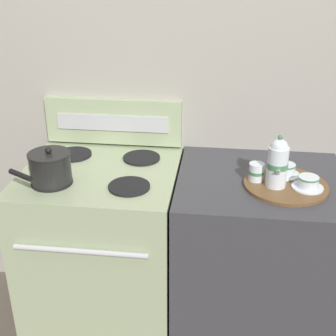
{
  "coord_description": "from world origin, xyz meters",
  "views": [
    {
      "loc": [
        0.17,
        -1.86,
        1.81
      ],
      "look_at": [
        -0.05,
        -0.1,
        0.98
      ],
      "focal_mm": 50.0,
      "sensor_mm": 36.0,
      "label": 1
    }
  ],
  "objects": [
    {
      "name": "control_panel",
      "position": [
        -0.37,
        0.31,
        1.02
      ],
      "size": [
        0.69,
        0.05,
        0.23
      ],
      "color": "#9EAD84",
      "rests_on": "stove"
    },
    {
      "name": "serving_tray",
      "position": [
        0.45,
        -0.06,
        0.9
      ],
      "size": [
        0.35,
        0.35,
        0.01
      ],
      "color": "brown",
      "rests_on": "side_counter"
    },
    {
      "name": "side_counter",
      "position": [
        0.36,
        0.0,
        0.45
      ],
      "size": [
        0.74,
        0.66,
        0.9
      ],
      "color": "#38383D",
      "rests_on": "ground"
    },
    {
      "name": "ground_plane",
      "position": [
        0.0,
        0.0,
        0.0
      ],
      "size": [
        6.0,
        6.0,
        0.0
      ],
      "primitive_type": "plane",
      "color": "brown"
    },
    {
      "name": "wall_back",
      "position": [
        0.0,
        0.36,
        1.1
      ],
      "size": [
        6.0,
        0.05,
        2.2
      ],
      "color": "#9E998E",
      "rests_on": "ground"
    },
    {
      "name": "teapot",
      "position": [
        0.4,
        -0.08,
        1.02
      ],
      "size": [
        0.09,
        0.14,
        0.23
      ],
      "color": "silver",
      "rests_on": "serving_tray"
    },
    {
      "name": "teacup_right",
      "position": [
        0.45,
        0.03,
        0.93
      ],
      "size": [
        0.13,
        0.13,
        0.05
      ],
      "color": "silver",
      "rests_on": "serving_tray"
    },
    {
      "name": "saucepan",
      "position": [
        -0.54,
        -0.15,
        0.97
      ],
      "size": [
        0.22,
        0.26,
        0.16
      ],
      "color": "black",
      "rests_on": "stove"
    },
    {
      "name": "teacup_left",
      "position": [
        0.53,
        -0.09,
        0.93
      ],
      "size": [
        0.13,
        0.13,
        0.05
      ],
      "color": "silver",
      "rests_on": "serving_tray"
    },
    {
      "name": "stove",
      "position": [
        -0.37,
        -0.0,
        0.45
      ],
      "size": [
        0.7,
        0.69,
        0.91
      ],
      "color": "#9EAD84",
      "rests_on": "ground"
    },
    {
      "name": "creamer_jug",
      "position": [
        0.32,
        -0.04,
        0.95
      ],
      "size": [
        0.07,
        0.07,
        0.08
      ],
      "color": "silver",
      "rests_on": "serving_tray"
    }
  ]
}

